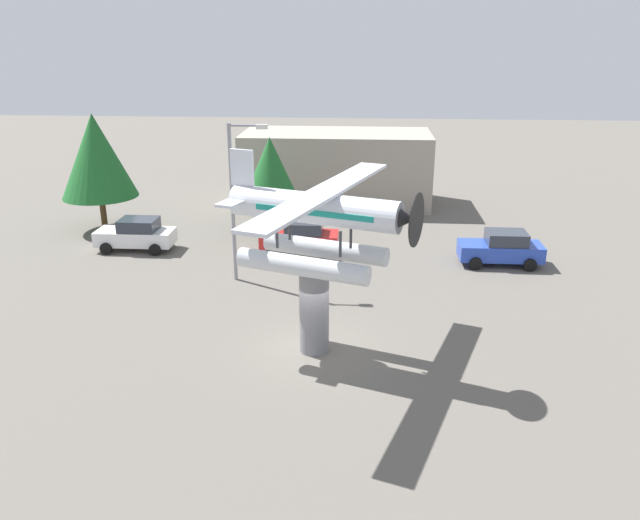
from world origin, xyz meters
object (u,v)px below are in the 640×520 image
object	(u,v)px
car_near_white	(136,234)
tree_west	(96,156)
tree_east	(270,171)
storefront_building	(336,168)
car_far_blue	(502,248)
floatplane_monument	(317,222)
streetlight_primary	(236,191)
car_mid_red	(300,237)
display_pedestal	(314,309)

from	to	relation	value
car_near_white	tree_west	world-z (taller)	tree_west
car_near_white	tree_east	world-z (taller)	tree_east
storefront_building	tree_west	world-z (taller)	tree_west
car_near_white	car_far_blue	world-z (taller)	same
floatplane_monument	streetlight_primary	size ratio (longest dim) A/B	1.36
car_near_white	car_far_blue	bearing A→B (deg)	177.19
car_mid_red	streetlight_primary	bearing A→B (deg)	59.06
car_near_white	storefront_building	distance (m)	15.31
car_near_white	car_mid_red	bearing A→B (deg)	-178.93
car_near_white	tree_east	bearing A→B (deg)	-154.78
display_pedestal	car_mid_red	world-z (taller)	display_pedestal
display_pedestal	storefront_building	bearing A→B (deg)	90.60
display_pedestal	streetlight_primary	bearing A→B (deg)	121.09
display_pedestal	car_mid_red	bearing A→B (deg)	98.41
floatplane_monument	car_near_white	world-z (taller)	floatplane_monument
floatplane_monument	car_near_white	bearing A→B (deg)	153.95
car_near_white	car_mid_red	distance (m)	9.05
tree_west	car_near_white	bearing A→B (deg)	-47.81
car_near_white	tree_east	xyz separation A→B (m)	(7.01, 3.30, 2.93)
car_mid_red	car_far_blue	xyz separation A→B (m)	(10.49, -1.13, 0.00)
car_near_white	tree_east	distance (m)	8.29
display_pedestal	streetlight_primary	xyz separation A→B (m)	(-4.16, 6.90, 2.69)
display_pedestal	car_mid_red	size ratio (longest dim) A/B	0.80
display_pedestal	car_near_white	xyz separation A→B (m)	(-10.69, 10.94, -0.80)
streetlight_primary	storefront_building	xyz separation A→B (m)	(3.93, 15.10, -1.90)
streetlight_primary	car_far_blue	bearing A→B (deg)	13.29
floatplane_monument	car_near_white	xyz separation A→B (m)	(-10.81, 10.98, -4.15)
storefront_building	tree_west	distance (m)	15.79
car_near_white	streetlight_primary	world-z (taller)	streetlight_primary
car_near_white	streetlight_primary	distance (m)	8.43
car_far_blue	floatplane_monument	bearing A→B (deg)	48.94
car_far_blue	tree_east	distance (m)	13.55
streetlight_primary	tree_west	size ratio (longest dim) A/B	1.08
car_far_blue	streetlight_primary	xyz separation A→B (m)	(-13.01, -3.07, 3.49)
car_far_blue	storefront_building	xyz separation A→B (m)	(-9.08, 12.02, 1.59)
floatplane_monument	car_far_blue	bearing A→B (deg)	68.33
car_far_blue	streetlight_primary	bearing A→B (deg)	13.29
car_far_blue	storefront_building	world-z (taller)	storefront_building
car_mid_red	streetlight_primary	world-z (taller)	streetlight_primary
display_pedestal	car_far_blue	bearing A→B (deg)	48.42
car_near_white	car_far_blue	xyz separation A→B (m)	(19.54, -0.96, 0.00)
tree_east	display_pedestal	bearing A→B (deg)	-75.53
streetlight_primary	tree_west	xyz separation A→B (m)	(-9.89, 7.75, 0.11)
display_pedestal	car_far_blue	size ratio (longest dim) A/B	0.80
tree_west	tree_east	bearing A→B (deg)	-2.28
tree_east	storefront_building	bearing A→B (deg)	66.06
floatplane_monument	display_pedestal	bearing A→B (deg)	-180.00
floatplane_monument	storefront_building	distance (m)	22.19
car_mid_red	car_far_blue	world-z (taller)	same
streetlight_primary	car_mid_red	bearing A→B (deg)	59.06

